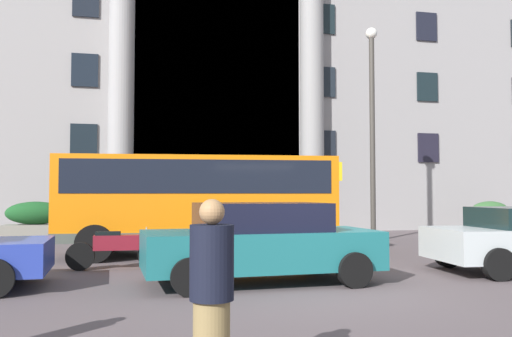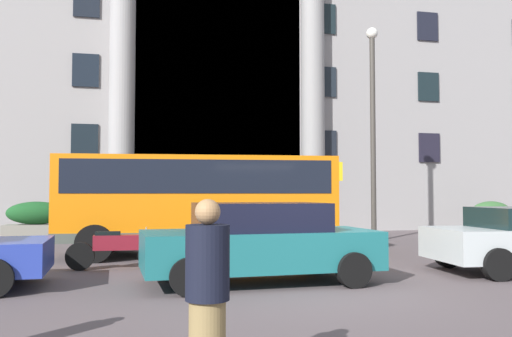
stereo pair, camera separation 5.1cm
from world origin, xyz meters
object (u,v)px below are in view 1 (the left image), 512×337
at_px(scooter_by_planter, 114,248).
at_px(pedestrian_man_crossing, 212,298).
at_px(parked_hatchback_near, 260,242).
at_px(motorcycle_far_end, 497,239).
at_px(hedge_planter_entrance_left, 266,218).
at_px(lamppost_plaza_centre, 372,116).
at_px(hedge_planter_entrance_right, 490,218).
at_px(hedge_planter_far_west, 35,223).
at_px(hedge_planter_east, 166,219).
at_px(orange_minibus, 198,196).
at_px(bus_stop_sign, 336,194).

height_order(scooter_by_planter, pedestrian_man_crossing, pedestrian_man_crossing).
distance_m(parked_hatchback_near, motorcycle_far_end, 7.37).
height_order(hedge_planter_entrance_left, motorcycle_far_end, hedge_planter_entrance_left).
relative_size(hedge_planter_entrance_left, lamppost_plaza_centre, 0.27).
xyz_separation_m(hedge_planter_entrance_right, hedge_planter_far_west, (-17.46, -0.16, 0.02)).
xyz_separation_m(hedge_planter_entrance_right, hedge_planter_east, (-13.13, -0.22, 0.11)).
xyz_separation_m(orange_minibus, parked_hatchback_near, (0.59, -4.69, -0.81)).
bearing_deg(scooter_by_planter, pedestrian_man_crossing, -80.46).
height_order(hedge_planter_entrance_left, lamppost_plaza_centre, lamppost_plaza_centre).
bearing_deg(lamppost_plaza_centre, orange_minibus, -156.56).
distance_m(hedge_planter_far_west, pedestrian_man_crossing, 15.33).
bearing_deg(hedge_planter_entrance_right, parked_hatchback_near, -140.95).
relative_size(hedge_planter_entrance_left, hedge_planter_far_west, 1.00).
height_order(bus_stop_sign, scooter_by_planter, bus_stop_sign).
relative_size(hedge_planter_entrance_right, scooter_by_planter, 0.84).
relative_size(hedge_planter_entrance_left, pedestrian_man_crossing, 1.25).
distance_m(hedge_planter_entrance_right, motorcycle_far_end, 8.78).
distance_m(hedge_planter_entrance_right, parked_hatchback_near, 15.45).
distance_m(motorcycle_far_end, pedestrian_man_crossing, 11.63).
distance_m(hedge_planter_entrance_right, hedge_planter_far_west, 17.46).
height_order(scooter_by_planter, lamppost_plaza_centre, lamppost_plaza_centre).
relative_size(hedge_planter_entrance_right, pedestrian_man_crossing, 1.11).
bearing_deg(scooter_by_planter, bus_stop_sign, 33.93).
bearing_deg(hedge_planter_entrance_right, motorcycle_far_end, -125.43).
height_order(bus_stop_sign, hedge_planter_entrance_left, bus_stop_sign).
xyz_separation_m(orange_minibus, hedge_planter_east, (-0.54, 4.82, -0.82)).
xyz_separation_m(parked_hatchback_near, scooter_by_planter, (-2.67, 2.38, -0.29)).
bearing_deg(hedge_planter_entrance_left, pedestrian_man_crossing, -105.62).
relative_size(motorcycle_far_end, lamppost_plaza_centre, 0.26).
relative_size(bus_stop_sign, pedestrian_man_crossing, 1.65).
height_order(hedge_planter_entrance_right, parked_hatchback_near, parked_hatchback_near).
xyz_separation_m(pedestrian_man_crossing, lamppost_plaza_centre, (7.40, 12.72, 3.52)).
distance_m(motorcycle_far_end, lamppost_plaza_centre, 6.31).
bearing_deg(pedestrian_man_crossing, motorcycle_far_end, 109.74).
distance_m(bus_stop_sign, motorcycle_far_end, 5.04).
distance_m(hedge_planter_east, lamppost_plaza_centre, 8.02).
distance_m(scooter_by_planter, pedestrian_man_crossing, 7.74).
relative_size(bus_stop_sign, parked_hatchback_near, 0.61).
xyz_separation_m(bus_stop_sign, parked_hatchback_near, (-4.02, -6.54, -0.88)).
bearing_deg(bus_stop_sign, hedge_planter_east, 149.96).
bearing_deg(pedestrian_man_crossing, orange_minibus, 151.06).
bearing_deg(hedge_planter_entrance_left, scooter_by_planter, -125.36).
height_order(hedge_planter_entrance_right, pedestrian_man_crossing, pedestrian_man_crossing).
bearing_deg(motorcycle_far_end, pedestrian_man_crossing, -154.35).
bearing_deg(orange_minibus, hedge_planter_east, 101.63).
height_order(hedge_planter_east, pedestrian_man_crossing, pedestrian_man_crossing).
relative_size(bus_stop_sign, scooter_by_planter, 1.26).
bearing_deg(bus_stop_sign, scooter_by_planter, -148.13).
xyz_separation_m(hedge_planter_far_west, parked_hatchback_near, (5.46, -9.57, 0.09)).
bearing_deg(bus_stop_sign, hedge_planter_far_west, 162.27).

